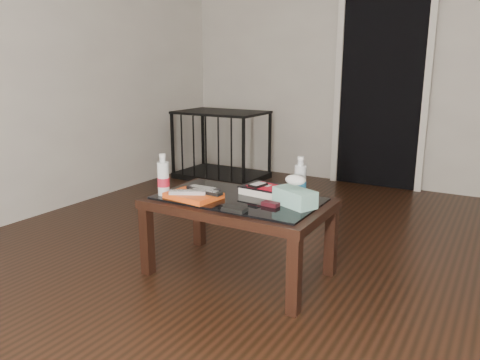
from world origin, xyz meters
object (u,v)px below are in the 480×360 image
object	(u,v)px
coffee_table	(239,208)
water_bottle_left	(163,175)
water_bottle_right	(300,178)
tissue_box	(295,197)
pet_crate	(221,157)
textbook	(265,190)

from	to	relation	value
coffee_table	water_bottle_left	size ratio (longest dim) A/B	4.20
water_bottle_right	tissue_box	bearing A→B (deg)	-77.78
water_bottle_right	tissue_box	xyz separation A→B (m)	(0.03, -0.14, -0.07)
coffee_table	pet_crate	bearing A→B (deg)	124.81
coffee_table	textbook	bearing A→B (deg)	58.12
textbook	pet_crate	bearing A→B (deg)	134.69
tissue_box	pet_crate	bearing A→B (deg)	155.45
coffee_table	textbook	size ratio (longest dim) A/B	4.00
coffee_table	water_bottle_left	distance (m)	0.47
textbook	tissue_box	bearing A→B (deg)	-22.07
pet_crate	textbook	bearing A→B (deg)	-49.77
textbook	water_bottle_left	size ratio (longest dim) A/B	1.05
textbook	water_bottle_left	world-z (taller)	water_bottle_left
coffee_table	textbook	distance (m)	0.19
water_bottle_left	water_bottle_right	bearing A→B (deg)	24.26
textbook	water_bottle_right	size ratio (longest dim) A/B	1.05
water_bottle_right	tissue_box	world-z (taller)	water_bottle_right
water_bottle_left	water_bottle_right	world-z (taller)	same
pet_crate	water_bottle_right	distance (m)	2.47
water_bottle_right	tissue_box	distance (m)	0.16
water_bottle_right	coffee_table	bearing A→B (deg)	-153.65
water_bottle_left	water_bottle_right	distance (m)	0.77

